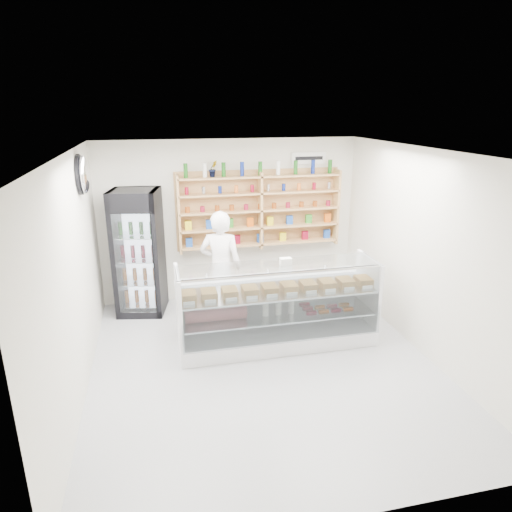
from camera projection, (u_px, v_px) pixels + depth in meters
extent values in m
plane|color=#A9AAAE|center=(264.00, 365.00, 6.13)|extent=(5.00, 5.00, 0.00)
plane|color=white|center=(265.00, 152.00, 5.26)|extent=(5.00, 5.00, 0.00)
plane|color=silver|center=(230.00, 220.00, 8.01)|extent=(4.50, 0.00, 4.50)
plane|color=silver|center=(344.00, 376.00, 3.38)|extent=(4.50, 0.00, 4.50)
plane|color=silver|center=(74.00, 281.00, 5.22)|extent=(0.00, 5.00, 5.00)
plane|color=silver|center=(425.00, 254.00, 6.17)|extent=(0.00, 5.00, 5.00)
cube|color=white|center=(277.00, 336.00, 6.66)|extent=(2.83, 0.80, 0.24)
cube|color=white|center=(271.00, 300.00, 6.87)|extent=(2.83, 0.05, 0.59)
cube|color=silver|center=(277.00, 313.00, 6.54)|extent=(2.71, 0.70, 0.02)
cube|color=silver|center=(278.00, 291.00, 6.43)|extent=(2.77, 0.74, 0.02)
cube|color=silver|center=(285.00, 308.00, 6.11)|extent=(2.77, 0.12, 0.98)
cube|color=silver|center=(279.00, 265.00, 6.27)|extent=(2.77, 0.56, 0.01)
imported|color=white|center=(221.00, 267.00, 7.15)|extent=(0.77, 0.63, 1.81)
cube|color=black|center=(139.00, 252.00, 7.46)|extent=(0.87, 0.85, 2.07)
cube|color=#300538|center=(138.00, 203.00, 6.89)|extent=(0.72, 0.17, 0.29)
cube|color=silver|center=(143.00, 264.00, 7.18)|extent=(0.62, 0.13, 1.63)
cube|color=tan|center=(179.00, 214.00, 7.61)|extent=(0.04, 0.28, 1.33)
cube|color=tan|center=(260.00, 210.00, 7.91)|extent=(0.04, 0.28, 1.33)
cube|color=tan|center=(336.00, 207.00, 8.20)|extent=(0.04, 0.28, 1.33)
cube|color=tan|center=(260.00, 243.00, 8.09)|extent=(2.80, 0.28, 0.03)
cube|color=tan|center=(260.00, 227.00, 8.00)|extent=(2.80, 0.28, 0.03)
cube|color=tan|center=(260.00, 210.00, 7.91)|extent=(2.80, 0.28, 0.03)
cube|color=tan|center=(260.00, 193.00, 7.81)|extent=(2.80, 0.28, 0.03)
cube|color=tan|center=(260.00, 176.00, 7.73)|extent=(2.80, 0.28, 0.03)
imported|color=#1E6626|center=(213.00, 169.00, 7.51)|extent=(0.18, 0.17, 0.27)
ellipsoid|color=silver|center=(84.00, 174.00, 6.02)|extent=(0.15, 0.50, 0.50)
cube|color=white|center=(309.00, 158.00, 7.95)|extent=(0.62, 0.03, 0.20)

